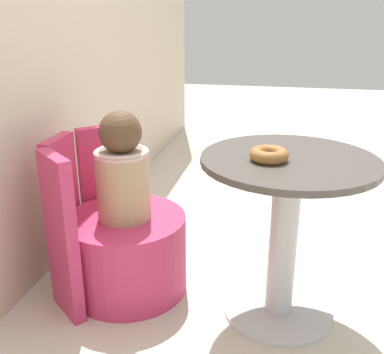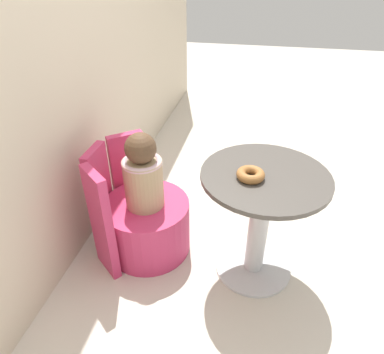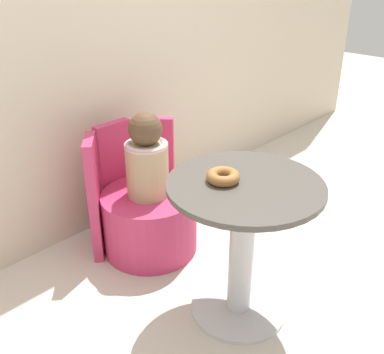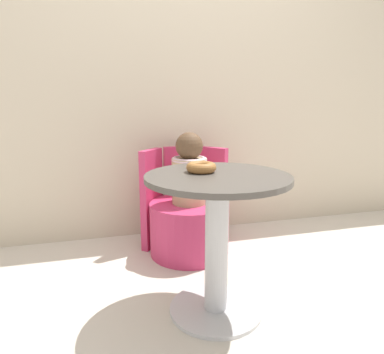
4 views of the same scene
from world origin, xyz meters
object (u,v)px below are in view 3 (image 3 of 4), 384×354
object	(u,v)px
donut	(223,177)
round_table	(242,230)
tub_chair	(150,222)
child_figure	(147,158)

from	to	relation	value
donut	round_table	bearing A→B (deg)	-52.95
tub_chair	donut	distance (m)	0.80
round_table	tub_chair	bearing A→B (deg)	86.13
tub_chair	child_figure	world-z (taller)	child_figure
donut	tub_chair	bearing A→B (deg)	80.49
donut	child_figure	bearing A→B (deg)	80.49
round_table	tub_chair	world-z (taller)	round_table
round_table	tub_chair	distance (m)	0.72
tub_chair	donut	world-z (taller)	donut
round_table	child_figure	world-z (taller)	child_figure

